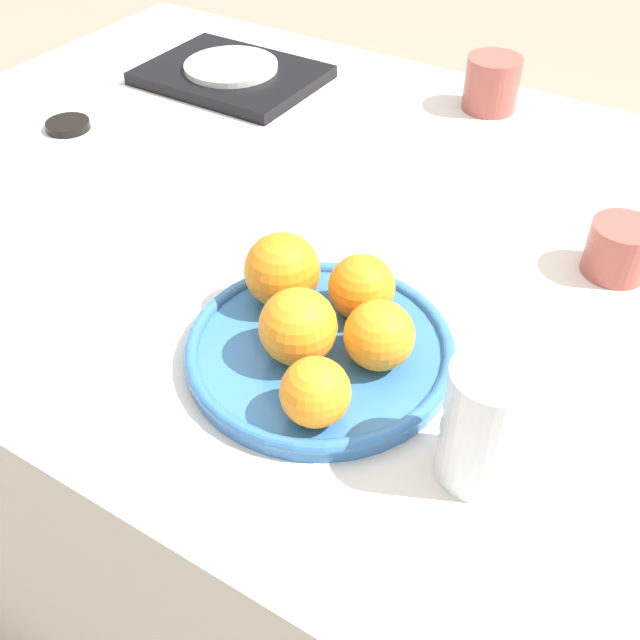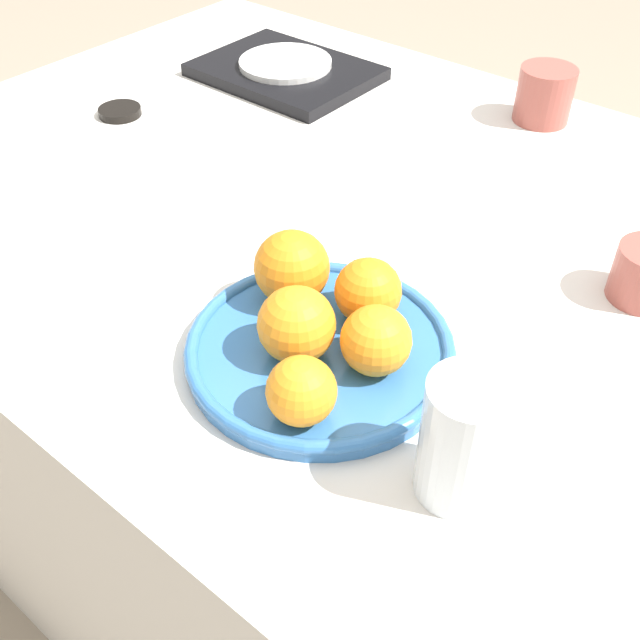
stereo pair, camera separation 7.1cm
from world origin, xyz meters
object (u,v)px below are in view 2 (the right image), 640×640
object	(u,v)px
orange_3	(376,340)
fruit_platter	(320,349)
cup_1	(545,95)
side_plate	(285,63)
orange_1	(368,291)
orange_2	(292,268)
orange_0	(296,325)
water_glass	(463,440)
serving_tray	(286,72)
soy_dish	(120,112)
orange_4	(301,391)

from	to	relation	value
orange_3	fruit_platter	bearing A→B (deg)	-169.03
fruit_platter	cup_1	bearing A→B (deg)	96.78
cup_1	side_plate	bearing A→B (deg)	-162.10
fruit_platter	orange_1	size ratio (longest dim) A/B	3.93
orange_2	cup_1	distance (m)	0.57
orange_0	orange_2	bearing A→B (deg)	134.01
water_glass	serving_tray	xyz separation A→B (m)	(-0.66, 0.53, -0.05)
orange_0	soy_dish	size ratio (longest dim) A/B	1.16
fruit_platter	cup_1	size ratio (longest dim) A/B	3.22
fruit_platter	orange_0	xyz separation A→B (m)	(-0.01, -0.02, 0.04)
orange_0	orange_1	size ratio (longest dim) A/B	1.10
orange_3	orange_4	bearing A→B (deg)	-98.13
orange_1	orange_2	size ratio (longest dim) A/B	0.86
orange_0	water_glass	distance (m)	0.20
orange_4	cup_1	bearing A→B (deg)	99.67
fruit_platter	orange_2	distance (m)	0.09
orange_2	cup_1	xyz separation A→B (m)	(-0.00, 0.57, -0.01)
orange_2	soy_dish	world-z (taller)	orange_2
orange_0	orange_4	distance (m)	0.08
orange_1	orange_2	bearing A→B (deg)	-162.84
soy_dish	water_glass	bearing A→B (deg)	-19.07
orange_4	soy_dish	xyz separation A→B (m)	(-0.62, 0.30, -0.04)
side_plate	soy_dish	size ratio (longest dim) A/B	2.37
cup_1	soy_dish	world-z (taller)	cup_1
orange_1	orange_3	bearing A→B (deg)	-47.39
orange_1	serving_tray	xyz separation A→B (m)	(-0.48, 0.42, -0.04)
orange_0	water_glass	size ratio (longest dim) A/B	0.63
water_glass	cup_1	world-z (taller)	water_glass
cup_1	fruit_platter	bearing A→B (deg)	-83.22
side_plate	cup_1	xyz separation A→B (m)	(0.40, 0.13, 0.02)
water_glass	orange_1	bearing A→B (deg)	147.73
orange_1	orange_3	distance (m)	0.07
orange_4	side_plate	bearing A→B (deg)	132.66
orange_0	serving_tray	xyz separation A→B (m)	(-0.46, 0.51, -0.04)
soy_dish	side_plate	bearing A→B (deg)	68.75
fruit_platter	water_glass	xyz separation A→B (m)	(0.19, -0.05, 0.05)
soy_dish	orange_0	bearing A→B (deg)	-22.86
orange_1	orange_3	size ratio (longest dim) A/B	1.01
cup_1	soy_dish	xyz separation A→B (m)	(-0.50, -0.40, -0.03)
water_glass	cup_1	size ratio (longest dim) A/B	1.43
side_plate	soy_dish	bearing A→B (deg)	-111.25
orange_2	orange_3	size ratio (longest dim) A/B	1.16
orange_2	orange_4	xyz separation A→B (m)	(0.12, -0.12, -0.01)
fruit_platter	orange_4	world-z (taller)	orange_4
orange_1	cup_1	xyz separation A→B (m)	(-0.08, 0.55, -0.01)
orange_0	orange_2	world-z (taller)	orange_2
orange_3	soy_dish	distance (m)	0.67
water_glass	side_plate	world-z (taller)	water_glass
orange_1	cup_1	distance (m)	0.55
orange_3	soy_dish	xyz separation A→B (m)	(-0.64, 0.21, -0.04)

